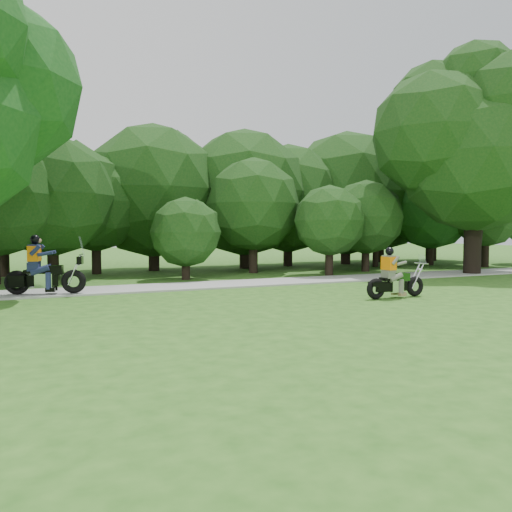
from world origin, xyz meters
TOP-DOWN VIEW (x-y plane):
  - ground at (0.00, 0.00)m, footprint 100.00×100.00m
  - walkway at (0.00, 8.00)m, footprint 60.00×2.20m
  - tree_line at (1.73, 14.92)m, footprint 39.75×11.81m
  - big_tree_east at (10.46, 7.87)m, footprint 9.07×6.89m
  - chopper_motorcycle at (2.00, 2.67)m, footprint 2.13×0.57m
  - touring_motorcycle at (-7.55, 7.47)m, footprint 2.37×1.11m

SIDE VIEW (x-z plane):
  - ground at x=0.00m, z-range 0.00..0.00m
  - walkway at x=0.00m, z-range 0.00..0.06m
  - chopper_motorcycle at x=2.00m, z-range -0.20..1.32m
  - touring_motorcycle at x=-7.55m, z-range -0.19..1.63m
  - tree_line at x=1.73m, z-range -0.23..7.59m
  - big_tree_east at x=10.46m, z-range 0.80..11.26m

